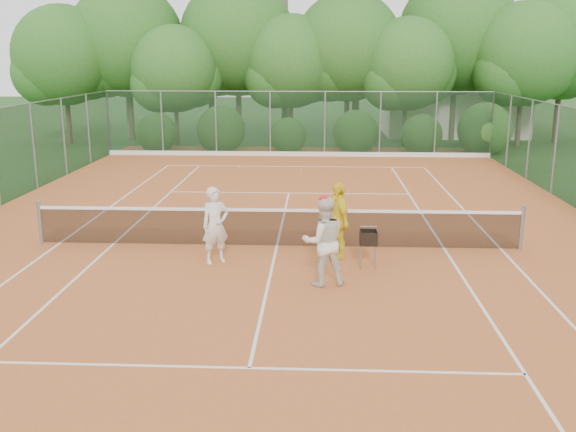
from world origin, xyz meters
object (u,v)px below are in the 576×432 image
(player_center_grp, at_px, (324,241))
(player_yellow, at_px, (338,220))
(player_white, at_px, (215,225))
(ball_hopper, at_px, (368,238))

(player_center_grp, distance_m, player_yellow, 1.86)
(player_white, xyz_separation_m, ball_hopper, (3.43, -0.17, -0.21))
(player_white, height_order, ball_hopper, player_white)
(player_yellow, bearing_deg, player_white, -98.93)
(player_yellow, bearing_deg, ball_hopper, 26.18)
(player_white, distance_m, player_yellow, 2.82)
(player_white, relative_size, ball_hopper, 2.09)
(player_white, xyz_separation_m, player_center_grp, (2.43, -1.35, 0.05))
(player_center_grp, height_order, ball_hopper, player_center_grp)
(player_white, relative_size, player_yellow, 0.97)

